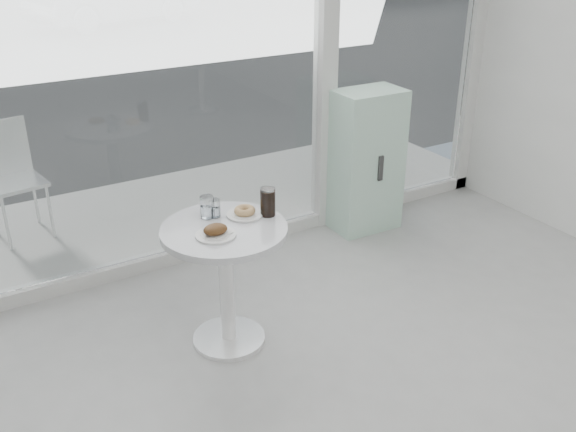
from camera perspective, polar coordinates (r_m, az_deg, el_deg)
storefront at (r=4.52m, az=-5.66°, el=16.93°), size 5.00×0.14×3.00m
main_table at (r=3.71m, az=-5.58°, el=-4.05°), size 0.72×0.72×0.77m
patio_deck at (r=5.69m, az=-9.09°, el=0.73°), size 5.60×1.60×0.05m
mint_cabinet at (r=5.16m, az=6.96°, el=4.87°), size 0.54×0.38×1.15m
patio_chair at (r=5.36m, az=-23.38°, el=3.59°), size 0.44×0.44×0.90m
plate_fritter at (r=3.51m, az=-6.41°, el=-1.36°), size 0.22×0.22×0.07m
plate_donut at (r=3.73m, az=-3.87°, el=0.33°), size 0.21×0.21×0.05m
water_tumbler_a at (r=3.71m, az=-7.21°, el=0.70°), size 0.08×0.08×0.13m
water_tumbler_b at (r=3.72m, az=-6.55°, el=0.61°), size 0.07×0.07×0.11m
cola_glass at (r=3.71m, az=-1.81°, el=1.23°), size 0.09×0.09×0.17m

